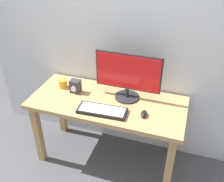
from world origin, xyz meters
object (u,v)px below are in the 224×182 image
mouse (144,114)px  audio_controller (75,86)px  keyboard_primary (102,111)px  coffee_mug (63,84)px  monitor (128,75)px  desk (107,110)px

mouse → audio_controller: (-0.71, 0.16, 0.04)m
keyboard_primary → mouse: size_ratio=4.69×
audio_controller → coffee_mug: audio_controller is taller
coffee_mug → monitor: bearing=2.9°
audio_controller → keyboard_primary: bearing=-31.7°
monitor → audio_controller: bearing=-171.5°
desk → keyboard_primary: bearing=-85.0°
monitor → coffee_mug: bearing=-177.1°
monitor → coffee_mug: 0.69m
desk → audio_controller: (-0.34, 0.05, 0.17)m
desk → keyboard_primary: 0.21m
keyboard_primary → mouse: (0.36, 0.06, 0.01)m
desk → coffee_mug: (-0.50, 0.09, 0.15)m
desk → keyboard_primary: (0.01, -0.17, 0.12)m
audio_controller → mouse: bearing=-12.6°
monitor → mouse: size_ratio=6.47×
audio_controller → coffee_mug: bearing=165.5°
mouse → coffee_mug: (-0.87, 0.20, 0.02)m
desk → coffee_mug: coffee_mug is taller
mouse → coffee_mug: 0.89m
mouse → audio_controller: bearing=165.4°
audio_controller → monitor: bearing=8.5°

